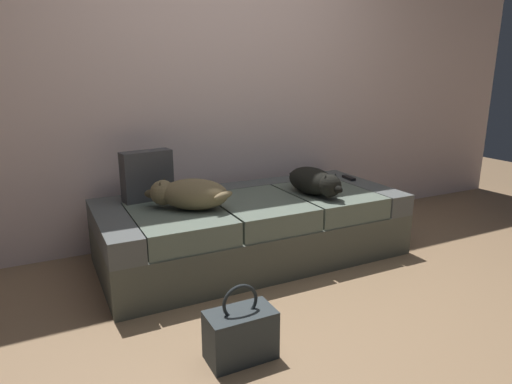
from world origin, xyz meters
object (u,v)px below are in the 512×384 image
at_px(dog_tan, 189,194).
at_px(throw_pillow, 147,176).
at_px(tv_remote, 349,178).
at_px(handbag, 241,334).
at_px(dog_dark, 314,181).
at_px(couch, 253,228).

relative_size(dog_tan, throw_pillow, 1.60).
bearing_deg(throw_pillow, tv_remote, -4.92).
xyz_separation_m(dog_tan, handbag, (-0.09, -0.98, -0.43)).
relative_size(throw_pillow, handbag, 0.90).
distance_m(dog_tan, tv_remote, 1.45).
distance_m(dog_dark, throw_pillow, 1.17).
xyz_separation_m(couch, throw_pillow, (-0.67, 0.27, 0.40)).
relative_size(dog_dark, throw_pillow, 1.65).
relative_size(couch, tv_remote, 14.16).
height_order(tv_remote, throw_pillow, throw_pillow).
bearing_deg(tv_remote, dog_dark, -144.91).
bearing_deg(tv_remote, handbag, -134.29).
bearing_deg(tv_remote, throw_pillow, -176.81).
bearing_deg(dog_dark, couch, 162.63).
height_order(dog_dark, handbag, dog_dark).
xyz_separation_m(tv_remote, throw_pillow, (-1.62, 0.14, 0.16)).
relative_size(dog_dark, tv_remote, 3.75).
xyz_separation_m(dog_tan, dog_dark, (0.91, -0.07, -0.00)).
xyz_separation_m(couch, handbag, (-0.58, -1.04, -0.10)).
height_order(couch, throw_pillow, throw_pillow).
bearing_deg(couch, dog_tan, -172.14).
relative_size(dog_tan, tv_remote, 3.62).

